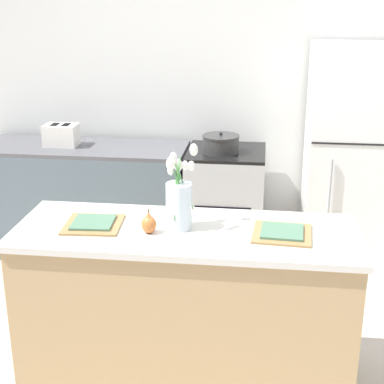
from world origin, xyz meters
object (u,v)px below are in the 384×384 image
(stove_range, at_px, (225,205))
(plate_setting_left, at_px, (93,224))
(pear_figurine, at_px, (149,224))
(plate_setting_right, at_px, (282,233))
(refrigerator, at_px, (352,160))
(toaster, at_px, (61,135))
(flower_vase, at_px, (179,200))
(cooking_pot, at_px, (221,144))

(stove_range, relative_size, plate_setting_left, 2.88)
(pear_figurine, height_order, plate_setting_left, pear_figurine)
(plate_setting_right, bearing_deg, refrigerator, 70.91)
(pear_figurine, bearing_deg, toaster, 121.89)
(pear_figurine, distance_m, plate_setting_right, 0.68)
(flower_vase, height_order, plate_setting_right, flower_vase)
(plate_setting_right, distance_m, toaster, 2.34)
(stove_range, bearing_deg, flower_vase, -95.00)
(toaster, bearing_deg, refrigerator, 0.21)
(stove_range, height_order, refrigerator, refrigerator)
(stove_range, distance_m, toaster, 1.42)
(plate_setting_left, bearing_deg, cooking_pot, 70.29)
(plate_setting_right, height_order, toaster, toaster)
(toaster, bearing_deg, flower_vase, -53.27)
(plate_setting_right, bearing_deg, flower_vase, 177.56)
(stove_range, distance_m, refrigerator, 1.03)
(refrigerator, distance_m, flower_vase, 1.93)
(plate_setting_left, xyz_separation_m, plate_setting_right, (0.99, 0.00, 0.00))
(flower_vase, bearing_deg, pear_figurine, -150.01)
(flower_vase, bearing_deg, cooking_pot, 86.29)
(cooking_pot, bearing_deg, plate_setting_right, -74.34)
(plate_setting_left, bearing_deg, stove_range, 69.70)
(stove_range, relative_size, toaster, 3.22)
(cooking_pot, bearing_deg, stove_range, 55.95)
(flower_vase, relative_size, plate_setting_right, 1.40)
(refrigerator, relative_size, plate_setting_left, 5.50)
(stove_range, bearing_deg, toaster, -179.66)
(pear_figurine, xyz_separation_m, plate_setting_left, (-0.31, 0.06, -0.04))
(stove_range, height_order, cooking_pot, cooking_pot)
(toaster, bearing_deg, stove_range, 0.34)
(pear_figurine, bearing_deg, plate_setting_right, 5.10)
(pear_figurine, relative_size, plate_setting_right, 0.41)
(plate_setting_right, xyz_separation_m, cooking_pot, (-0.43, 1.55, 0.06))
(flower_vase, bearing_deg, plate_setting_right, -2.44)
(toaster, bearing_deg, plate_setting_right, -43.09)
(refrigerator, height_order, flower_vase, refrigerator)
(flower_vase, distance_m, plate_setting_right, 0.55)
(pear_figurine, relative_size, plate_setting_left, 0.41)
(plate_setting_left, bearing_deg, plate_setting_right, 0.00)
(refrigerator, xyz_separation_m, plate_setting_left, (-1.54, -1.61, 0.05))
(stove_range, height_order, plate_setting_right, plate_setting_right)
(stove_range, distance_m, plate_setting_right, 1.72)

